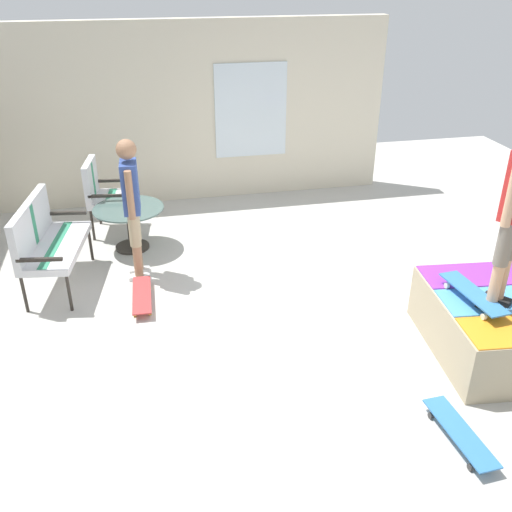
{
  "coord_description": "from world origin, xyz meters",
  "views": [
    {
      "loc": [
        -4.77,
        1.33,
        3.38
      ],
      "look_at": [
        0.24,
        0.26,
        0.7
      ],
      "focal_mm": 39.9,
      "sensor_mm": 36.0,
      "label": 1
    }
  ],
  "objects_px": {
    "skate_ramp": "(497,325)",
    "patio_chair_near_house": "(101,190)",
    "patio_bench": "(44,237)",
    "patio_table": "(130,220)",
    "person_watching": "(132,200)",
    "skateboard_spare": "(460,433)",
    "skateboard_by_bench": "(142,295)",
    "skateboard_on_ramp": "(473,294)"
  },
  "relations": [
    {
      "from": "patio_table",
      "to": "patio_chair_near_house",
      "type": "bearing_deg",
      "value": 29.88
    },
    {
      "from": "patio_table",
      "to": "skateboard_on_ramp",
      "type": "height_order",
      "value": "skateboard_on_ramp"
    },
    {
      "from": "patio_chair_near_house",
      "to": "skateboard_by_bench",
      "type": "distance_m",
      "value": 2.1
    },
    {
      "from": "skateboard_by_bench",
      "to": "skateboard_spare",
      "type": "height_order",
      "value": "same"
    },
    {
      "from": "skate_ramp",
      "to": "patio_chair_near_house",
      "type": "distance_m",
      "value": 5.18
    },
    {
      "from": "skateboard_on_ramp",
      "to": "patio_bench",
      "type": "bearing_deg",
      "value": 61.27
    },
    {
      "from": "patio_chair_near_house",
      "to": "skateboard_spare",
      "type": "relative_size",
      "value": 1.26
    },
    {
      "from": "patio_table",
      "to": "person_watching",
      "type": "bearing_deg",
      "value": -174.96
    },
    {
      "from": "patio_chair_near_house",
      "to": "patio_table",
      "type": "xyz_separation_m",
      "value": [
        -0.6,
        -0.35,
        -0.21
      ]
    },
    {
      "from": "patio_bench",
      "to": "skateboard_on_ramp",
      "type": "relative_size",
      "value": 1.62
    },
    {
      "from": "skate_ramp",
      "to": "patio_table",
      "type": "xyz_separation_m",
      "value": [
        2.99,
        3.39,
        0.12
      ]
    },
    {
      "from": "person_watching",
      "to": "skateboard_spare",
      "type": "bearing_deg",
      "value": -143.53
    },
    {
      "from": "skateboard_by_bench",
      "to": "skate_ramp",
      "type": "bearing_deg",
      "value": -115.83
    },
    {
      "from": "patio_chair_near_house",
      "to": "patio_table",
      "type": "bearing_deg",
      "value": -150.12
    },
    {
      "from": "skate_ramp",
      "to": "skateboard_on_ramp",
      "type": "xyz_separation_m",
      "value": [
        0.02,
        0.32,
        0.37
      ]
    },
    {
      "from": "patio_bench",
      "to": "person_watching",
      "type": "xyz_separation_m",
      "value": [
        -0.01,
        -1.0,
        0.36
      ]
    },
    {
      "from": "person_watching",
      "to": "skateboard_spare",
      "type": "xyz_separation_m",
      "value": [
        -3.22,
        -2.38,
        -0.89
      ]
    },
    {
      "from": "patio_bench",
      "to": "patio_chair_near_house",
      "type": "relative_size",
      "value": 1.29
    },
    {
      "from": "skate_ramp",
      "to": "patio_chair_near_house",
      "type": "height_order",
      "value": "patio_chair_near_house"
    },
    {
      "from": "patio_chair_near_house",
      "to": "person_watching",
      "type": "bearing_deg",
      "value": -163.26
    },
    {
      "from": "skate_ramp",
      "to": "skateboard_by_bench",
      "type": "xyz_separation_m",
      "value": [
        1.6,
        3.31,
        -0.2
      ]
    },
    {
      "from": "patio_bench",
      "to": "patio_table",
      "type": "height_order",
      "value": "patio_bench"
    },
    {
      "from": "skate_ramp",
      "to": "person_watching",
      "type": "relative_size",
      "value": 1.21
    },
    {
      "from": "skateboard_on_ramp",
      "to": "patio_chair_near_house",
      "type": "bearing_deg",
      "value": 43.78
    },
    {
      "from": "skate_ramp",
      "to": "patio_chair_near_house",
      "type": "xyz_separation_m",
      "value": [
        3.59,
        3.73,
        0.32
      ]
    },
    {
      "from": "skate_ramp",
      "to": "patio_chair_near_house",
      "type": "relative_size",
      "value": 1.98
    },
    {
      "from": "skate_ramp",
      "to": "skateboard_on_ramp",
      "type": "relative_size",
      "value": 2.48
    },
    {
      "from": "skate_ramp",
      "to": "skateboard_on_ramp",
      "type": "bearing_deg",
      "value": 85.76
    },
    {
      "from": "patio_chair_near_house",
      "to": "person_watching",
      "type": "distance_m",
      "value": 1.48
    },
    {
      "from": "patio_bench",
      "to": "skateboard_spare",
      "type": "relative_size",
      "value": 1.63
    },
    {
      "from": "skate_ramp",
      "to": "person_watching",
      "type": "height_order",
      "value": "person_watching"
    },
    {
      "from": "patio_bench",
      "to": "patio_chair_near_house",
      "type": "xyz_separation_m",
      "value": [
        1.37,
        -0.59,
        -0.0
      ]
    },
    {
      "from": "patio_chair_near_house",
      "to": "skateboard_on_ramp",
      "type": "height_order",
      "value": "patio_chair_near_house"
    },
    {
      "from": "person_watching",
      "to": "skateboard_spare",
      "type": "distance_m",
      "value": 4.11
    },
    {
      "from": "person_watching",
      "to": "skateboard_by_bench",
      "type": "relative_size",
      "value": 2.08
    },
    {
      "from": "skateboard_by_bench",
      "to": "patio_table",
      "type": "bearing_deg",
      "value": 3.27
    },
    {
      "from": "patio_bench",
      "to": "skateboard_on_ramp",
      "type": "bearing_deg",
      "value": -118.73
    },
    {
      "from": "skate_ramp",
      "to": "skateboard_spare",
      "type": "xyz_separation_m",
      "value": [
        -1.01,
        0.93,
        -0.2
      ]
    },
    {
      "from": "skateboard_spare",
      "to": "patio_table",
      "type": "bearing_deg",
      "value": 31.52
    },
    {
      "from": "skateboard_by_bench",
      "to": "skateboard_on_ramp",
      "type": "relative_size",
      "value": 0.99
    },
    {
      "from": "skate_ramp",
      "to": "patio_table",
      "type": "bearing_deg",
      "value": 48.59
    },
    {
      "from": "skate_ramp",
      "to": "skateboard_on_ramp",
      "type": "distance_m",
      "value": 0.49
    }
  ]
}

